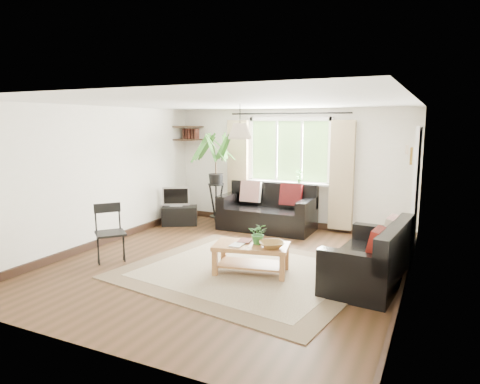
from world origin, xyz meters
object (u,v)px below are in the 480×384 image
at_px(palm_stand, 216,180).
at_px(tv_stand, 180,216).
at_px(sofa_back, 267,208).
at_px(sofa_right, 369,254).
at_px(coffee_table, 251,259).
at_px(folding_chair, 110,234).

bearing_deg(palm_stand, tv_stand, -165.09).
height_order(sofa_back, sofa_right, sofa_back).
bearing_deg(sofa_right, coffee_table, -71.88).
bearing_deg(palm_stand, coffee_table, -51.52).
height_order(tv_stand, folding_chair, folding_chair).
bearing_deg(tv_stand, coffee_table, -68.39).
bearing_deg(sofa_right, sofa_back, -126.84).
bearing_deg(folding_chair, sofa_back, 14.23).
bearing_deg(tv_stand, sofa_right, -52.15).
xyz_separation_m(palm_stand, folding_chair, (-0.33, -2.74, -0.52)).
bearing_deg(coffee_table, tv_stand, 141.27).
distance_m(tv_stand, palm_stand, 1.10).
relative_size(tv_stand, palm_stand, 0.37).
relative_size(sofa_right, tv_stand, 2.33).
relative_size(sofa_right, folding_chair, 1.89).
relative_size(sofa_back, sofa_right, 1.10).
xyz_separation_m(sofa_right, palm_stand, (-3.34, 1.90, 0.57)).
distance_m(sofa_back, palm_stand, 1.18).
height_order(sofa_back, folding_chair, folding_chair).
distance_m(tv_stand, folding_chair, 2.58).
distance_m(sofa_right, coffee_table, 1.60).
relative_size(sofa_back, folding_chair, 2.07).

